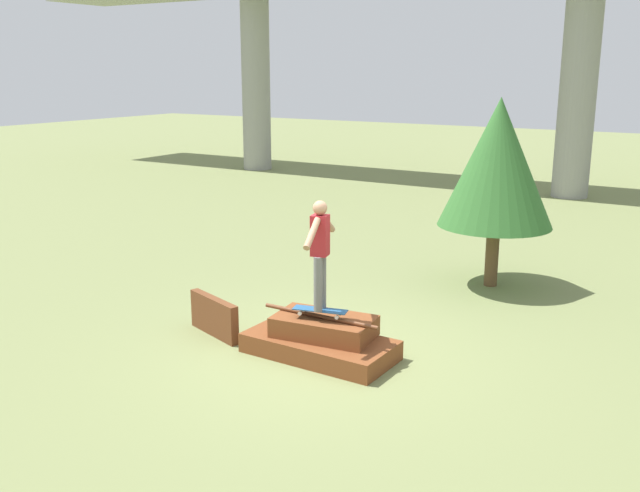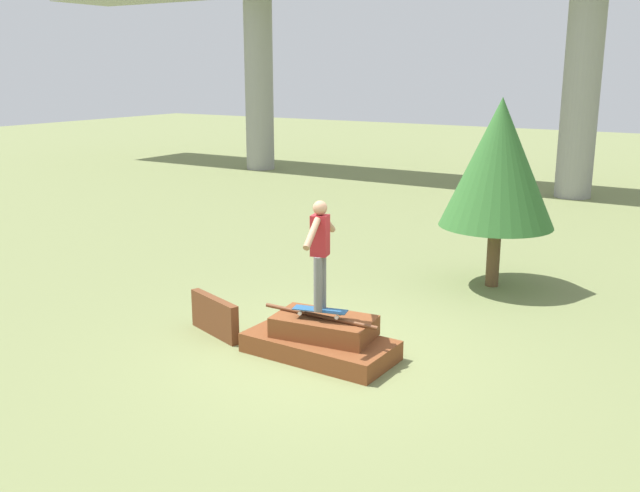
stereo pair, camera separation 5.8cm
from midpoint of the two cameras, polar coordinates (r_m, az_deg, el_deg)
ground_plane at (r=10.11m, az=0.15°, el=-8.76°), size 80.00×80.00×0.00m
scrap_pile at (r=10.04m, az=0.27°, el=-7.48°), size 2.11×1.08×0.61m
scrap_plank_loose at (r=10.88m, az=-8.28°, el=-5.57°), size 1.13×0.50×0.59m
skateboard at (r=9.82m, az=0.17°, el=-5.16°), size 0.78×0.37×0.09m
skater at (r=9.57m, az=0.17°, el=-0.15°), size 0.37×1.16×1.52m
tree_behind_left at (r=13.14m, az=14.25°, el=6.43°), size 2.06×2.06×3.44m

